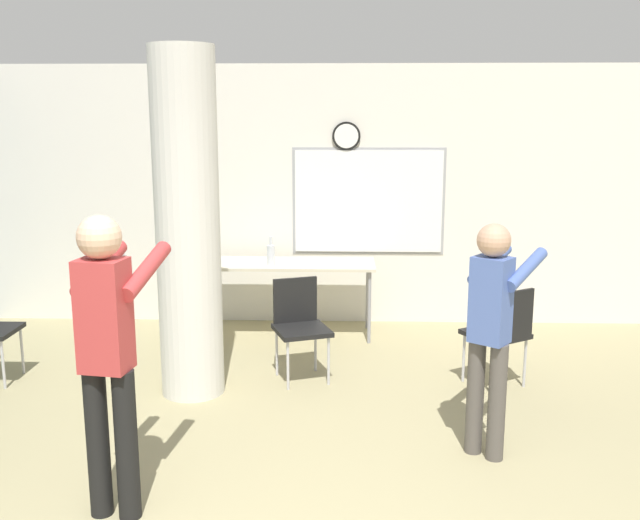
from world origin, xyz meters
The scene contains 8 objects.
wall_back centered at (0.01, 5.06, 1.40)m, with size 8.00×0.15×2.80m.
support_pillar centered at (-0.78, 2.90, 1.40)m, with size 0.52×0.52×2.80m.
folding_table centered at (-0.09, 4.49, 0.72)m, with size 1.78×0.63×0.78m.
bottle_on_table centered at (-0.26, 4.35, 0.89)m, with size 0.08×0.08×0.29m.
chair_table_front centered at (0.09, 3.26, 0.51)m, with size 0.56×0.56×0.87m.
chair_mid_room centered at (1.80, 3.08, 0.51)m, with size 0.61×0.61×0.87m.
person_playing_front centered at (-0.84, 1.04, 1.03)m, with size 0.46×0.71×1.75m.
person_playing_side centered at (1.44, 1.84, 0.94)m, with size 0.58×0.65×1.60m.
Camera 1 is at (0.45, -2.69, 2.28)m, focal length 40.00 mm.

